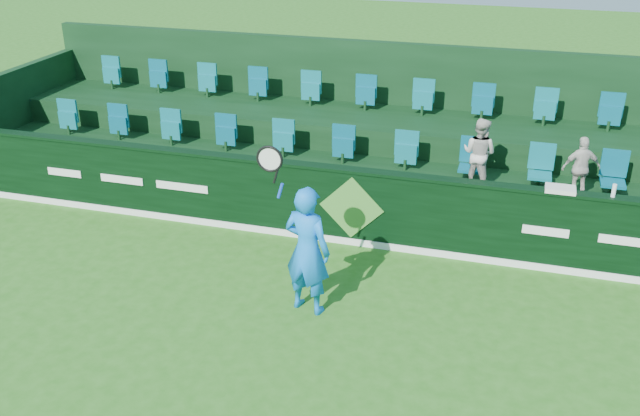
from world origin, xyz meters
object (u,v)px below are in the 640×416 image
(spectator_left, at_px, (479,153))
(drinks_bottle, at_px, (614,191))
(towel, at_px, (560,189))
(tennis_player, at_px, (307,249))
(spectator_middle, at_px, (581,168))

(spectator_left, height_order, drinks_bottle, spectator_left)
(towel, bearing_deg, tennis_player, -146.78)
(towel, bearing_deg, drinks_bottle, 0.00)
(spectator_middle, bearing_deg, towel, 56.29)
(tennis_player, relative_size, towel, 5.65)
(drinks_bottle, bearing_deg, spectator_left, 151.54)
(spectator_middle, distance_m, drinks_bottle, 1.20)
(tennis_player, distance_m, spectator_left, 3.92)
(towel, distance_m, drinks_bottle, 0.76)
(tennis_player, xyz_separation_m, drinks_bottle, (4.11, 2.20, 0.48))
(tennis_player, relative_size, spectator_left, 2.05)
(spectator_middle, bearing_deg, spectator_left, -16.58)
(spectator_left, bearing_deg, tennis_player, 80.00)
(spectator_left, relative_size, towel, 2.76)
(tennis_player, xyz_separation_m, towel, (3.35, 2.20, 0.41))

